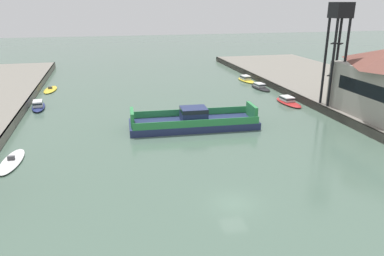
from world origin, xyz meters
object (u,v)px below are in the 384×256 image
object	(u,v)px
chain_ferry	(194,121)
crane_tower	(339,28)
moored_boat_mid_right	(12,161)
moored_boat_upstream_a	(288,101)
moored_boat_mid_left	(246,79)
moored_boat_far_right	(260,87)
moored_boat_near_left	(38,105)
moored_boat_far_left	(50,90)

from	to	relation	value
chain_ferry	crane_tower	world-z (taller)	crane_tower
chain_ferry	moored_boat_mid_right	world-z (taller)	chain_ferry
moored_boat_upstream_a	moored_boat_mid_left	bearing A→B (deg)	89.71
chain_ferry	moored_boat_upstream_a	xyz separation A→B (m)	(21.51, 9.99, -0.53)
moored_boat_far_right	moored_boat_near_left	bearing A→B (deg)	-172.69
moored_boat_mid_left	crane_tower	size ratio (longest dim) A/B	0.45
moored_boat_far_left	moored_boat_upstream_a	size ratio (longest dim) A/B	0.98
moored_boat_near_left	crane_tower	bearing A→B (deg)	-15.88
moored_boat_far_left	moored_boat_near_left	bearing A→B (deg)	-91.44
moored_boat_far_left	crane_tower	distance (m)	61.05
moored_boat_near_left	moored_boat_mid_right	size ratio (longest dim) A/B	0.95
moored_boat_far_right	moored_boat_upstream_a	xyz separation A→B (m)	(-0.03, -13.63, 0.05)
moored_boat_mid_right	crane_tower	size ratio (longest dim) A/B	0.47
moored_boat_upstream_a	crane_tower	size ratio (longest dim) A/B	0.47
moored_boat_near_left	moored_boat_far_right	distance (m)	47.53
chain_ferry	moored_boat_upstream_a	world-z (taller)	chain_ferry
moored_boat_near_left	moored_boat_mid_left	bearing A→B (deg)	17.69
moored_boat_near_left	crane_tower	xyz separation A→B (m)	(51.55, -14.66, 14.11)
moored_boat_mid_right	moored_boat_far_left	world-z (taller)	moored_boat_mid_right
moored_boat_mid_left	moored_boat_far_left	world-z (taller)	moored_boat_mid_left
moored_boat_mid_right	moored_boat_upstream_a	size ratio (longest dim) A/B	1.01
moored_boat_mid_right	moored_boat_far_right	size ratio (longest dim) A/B	1.06
moored_boat_far_left	moored_boat_far_right	xyz separation A→B (m)	(46.76, -9.29, 0.24)
crane_tower	moored_boat_far_right	bearing A→B (deg)	102.00
moored_boat_mid_right	moored_boat_far_right	bearing A→B (deg)	34.12
moored_boat_near_left	moored_boat_mid_right	bearing A→B (deg)	-88.94
chain_ferry	moored_boat_mid_left	size ratio (longest dim) A/B	2.61
moored_boat_mid_right	moored_boat_upstream_a	world-z (taller)	moored_boat_upstream_a
chain_ferry	moored_boat_upstream_a	size ratio (longest dim) A/B	2.49
chain_ferry	moored_boat_far_left	distance (m)	41.47
moored_boat_far_left	moored_boat_far_right	bearing A→B (deg)	-11.24
moored_boat_mid_left	moored_boat_upstream_a	size ratio (longest dim) A/B	0.95
moored_boat_near_left	moored_boat_mid_left	size ratio (longest dim) A/B	1.00
moored_boat_mid_right	moored_boat_far_left	xyz separation A→B (m)	(-0.09, 40.92, -0.02)
chain_ferry	moored_boat_far_right	xyz separation A→B (m)	(21.54, 23.62, -0.59)
moored_boat_mid_right	moored_boat_near_left	bearing A→B (deg)	91.06
moored_boat_near_left	moored_boat_upstream_a	distance (m)	47.72
moored_boat_far_left	moored_boat_far_right	size ratio (longest dim) A/B	1.03
moored_boat_far_left	moored_boat_mid_left	bearing A→B (deg)	-0.34
moored_boat_mid_left	moored_boat_upstream_a	bearing A→B (deg)	-90.29
moored_boat_far_left	crane_tower	world-z (taller)	crane_tower
moored_boat_mid_left	moored_boat_mid_right	distance (m)	61.95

